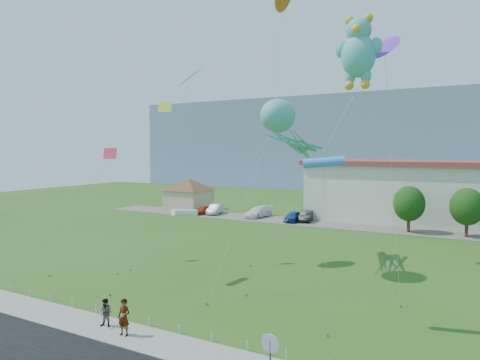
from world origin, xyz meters
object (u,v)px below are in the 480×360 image
(pavilion, at_px, (189,191))
(parked_car_red, at_px, (203,210))
(parked_car_silver, at_px, (215,209))
(parked_car_black, at_px, (306,216))
(octopus_kite, at_px, (285,127))
(pedestrian_left, at_px, (124,317))
(parked_car_blue, at_px, (293,216))
(teddy_bear_kite, at_px, (358,50))
(pedestrian_right, at_px, (106,313))
(parked_car_white, at_px, (258,212))
(stop_sign, at_px, (270,349))

(pavilion, distance_m, parked_car_red, 6.52)
(parked_car_silver, relative_size, parked_car_black, 1.03)
(octopus_kite, bearing_deg, pedestrian_left, -97.75)
(parked_car_black, bearing_deg, parked_car_silver, 170.27)
(pavilion, xyz_separation_m, parked_car_blue, (19.41, -3.39, -2.28))
(pavilion, relative_size, parked_car_silver, 2.09)
(pavilion, distance_m, octopus_kite, 37.66)
(pedestrian_left, distance_m, parked_car_blue, 37.95)
(octopus_kite, xyz_separation_m, teddy_bear_kite, (6.04, -1.42, 5.10))
(parked_car_red, relative_size, teddy_bear_kite, 0.19)
(pedestrian_left, height_order, parked_car_blue, pedestrian_left)
(pedestrian_left, xyz_separation_m, parked_car_black, (-3.93, 38.69, -0.28))
(pedestrian_left, distance_m, teddy_bear_kite, 22.81)
(parked_car_red, xyz_separation_m, parked_car_silver, (1.49, 1.11, 0.11))
(teddy_bear_kite, bearing_deg, pedestrian_right, -124.57)
(pedestrian_right, bearing_deg, pedestrian_left, -23.82)
(parked_car_black, bearing_deg, parked_car_blue, -152.11)
(pavilion, bearing_deg, parked_car_blue, -9.89)
(pedestrian_right, height_order, parked_car_white, pedestrian_right)
(parked_car_white, relative_size, octopus_kite, 0.32)
(parked_car_red, height_order, parked_car_black, parked_car_black)
(parked_car_white, xyz_separation_m, octopus_kite, (13.39, -22.85, 10.60))
(pedestrian_left, relative_size, octopus_kite, 0.12)
(pedestrian_left, height_order, parked_car_white, pedestrian_left)
(parked_car_silver, bearing_deg, teddy_bear_kite, -55.26)
(pavilion, height_order, parked_car_white, pavilion)
(pavilion, xyz_separation_m, pedestrian_left, (24.78, -40.95, -1.98))
(pedestrian_left, bearing_deg, pavilion, 114.83)
(pavilion, relative_size, parked_car_blue, 2.28)
(octopus_kite, bearing_deg, teddy_bear_kite, -13.28)
(teddy_bear_kite, bearing_deg, parked_car_white, 128.66)
(parked_car_black, bearing_deg, stop_sign, -82.35)
(parked_car_black, distance_m, teddy_bear_kite, 31.23)
(pedestrian_right, bearing_deg, octopus_kite, 64.46)
(pavilion, height_order, parked_car_red, pavilion)
(pedestrian_right, xyz_separation_m, parked_car_white, (-9.59, 38.55, -0.06))
(stop_sign, distance_m, parked_car_silver, 48.17)
(pedestrian_right, relative_size, parked_car_silver, 0.34)
(pedestrian_left, relative_size, parked_car_white, 0.37)
(parked_car_white, bearing_deg, pedestrian_right, -66.88)
(pavilion, relative_size, teddy_bear_kite, 0.49)
(pedestrian_right, xyz_separation_m, parked_car_blue, (-3.75, 37.23, -0.11))
(pedestrian_right, xyz_separation_m, teddy_bear_kite, (9.83, 14.27, 15.65))
(pedestrian_left, xyz_separation_m, octopus_kite, (2.18, 16.04, 10.36))
(parked_car_blue, xyz_separation_m, teddy_bear_kite, (13.59, -22.96, 15.76))
(parked_car_white, height_order, octopus_kite, octopus_kite)
(pedestrian_left, bearing_deg, parked_car_red, 111.41)
(stop_sign, distance_m, parked_car_black, 41.91)
(pavilion, bearing_deg, teddy_bear_kite, -38.60)
(parked_car_white, distance_m, parked_car_black, 7.28)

